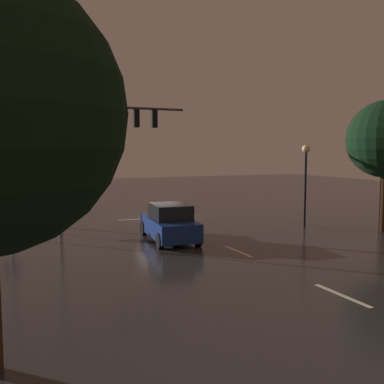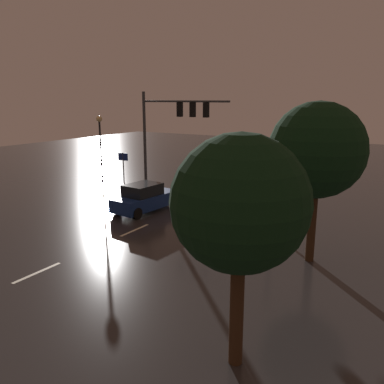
{
  "view_description": "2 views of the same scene",
  "coord_description": "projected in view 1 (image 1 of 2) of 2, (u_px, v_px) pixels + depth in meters",
  "views": [
    {
      "loc": [
        8.74,
        25.36,
        4.08
      ],
      "look_at": [
        -1.06,
        2.92,
        1.79
      ],
      "focal_mm": 40.88,
      "sensor_mm": 36.0,
      "label": 1
    },
    {
      "loc": [
        -12.59,
        25.03,
        6.66
      ],
      "look_at": [
        0.02,
        4.19,
        0.86
      ],
      "focal_mm": 36.66,
      "sensor_mm": 36.0,
      "label": 2
    }
  ],
  "objects": [
    {
      "name": "lane_dash_mid",
      "position": [
        237.0,
        251.0,
        17.88
      ],
      "size": [
        0.16,
        2.2,
        0.01
      ],
      "primitive_type": "cube",
      "rotation": [
        0.0,
        0.0,
        1.57
      ],
      "color": "beige",
      "rests_on": "ground_plane"
    },
    {
      "name": "car_approaching",
      "position": [
        169.0,
        223.0,
        19.98
      ],
      "size": [
        2.24,
        4.49,
        1.7
      ],
      "color": "navy",
      "rests_on": "ground_plane"
    },
    {
      "name": "ground_plane",
      "position": [
        157.0,
        217.0,
        27.0
      ],
      "size": [
        80.0,
        80.0,
        0.0
      ],
      "primitive_type": "plane",
      "color": "#2D2B2B"
    },
    {
      "name": "stop_bar",
      "position": [
        158.0,
        218.0,
        26.87
      ],
      "size": [
        5.0,
        0.16,
        0.01
      ],
      "primitive_type": "cube",
      "color": "beige",
      "rests_on": "ground_plane"
    },
    {
      "name": "lane_dash_near",
      "position": [
        342.0,
        295.0,
        12.4
      ],
      "size": [
        0.16,
        2.2,
        0.01
      ],
      "primitive_type": "cube",
      "rotation": [
        0.0,
        0.0,
        1.57
      ],
      "color": "beige",
      "rests_on": "ground_plane"
    },
    {
      "name": "traffic_signal_assembly",
      "position": [
        105.0,
        132.0,
        23.94
      ],
      "size": [
        7.2,
        0.47,
        7.19
      ],
      "color": "#383A3D",
      "rests_on": "ground_plane"
    },
    {
      "name": "lane_dash_far",
      "position": [
        182.0,
        228.0,
        23.35
      ],
      "size": [
        0.16,
        2.2,
        0.01
      ],
      "primitive_type": "cube",
      "rotation": [
        0.0,
        0.0,
        1.57
      ],
      "color": "beige",
      "rests_on": "ground_plane"
    },
    {
      "name": "street_lamp_right_kerb",
      "position": [
        9.0,
        158.0,
        20.07
      ],
      "size": [
        0.44,
        0.44,
        5.45
      ],
      "color": "black",
      "rests_on": "ground_plane"
    },
    {
      "name": "route_sign",
      "position": [
        9.0,
        196.0,
        22.51
      ],
      "size": [
        0.9,
        0.12,
        2.46
      ],
      "color": "#383A3D",
      "rests_on": "ground_plane"
    },
    {
      "name": "street_lamp_left_kerb",
      "position": [
        306.0,
        169.0,
        23.2
      ],
      "size": [
        0.44,
        0.44,
        4.43
      ],
      "color": "black",
      "rests_on": "ground_plane"
    }
  ]
}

